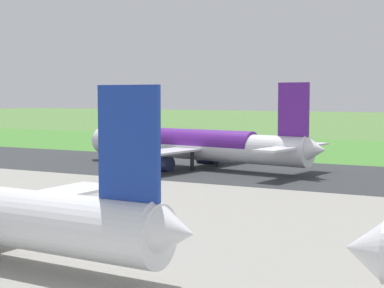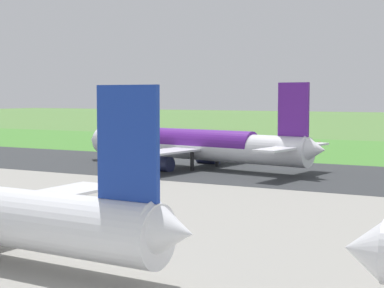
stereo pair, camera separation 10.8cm
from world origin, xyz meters
TOP-DOWN VIEW (x-y plane):
  - ground_plane at (0.00, 0.00)m, footprint 800.00×800.00m
  - runway_asphalt at (0.00, 0.00)m, footprint 600.00×35.95m
  - grass_verge_foreground at (0.00, -44.30)m, footprint 600.00×80.00m
  - airliner_main at (-2.07, 0.06)m, footprint 54.03×44.40m
  - service_car_followme at (-4.18, 26.59)m, footprint 2.36×4.40m
  - service_car_ops at (-11.78, 39.96)m, footprint 4.44×2.46m
  - no_stopping_sign at (-14.73, -39.59)m, footprint 0.60×0.10m
  - traffic_cone_orange at (-6.81, -45.13)m, footprint 0.40×0.40m

SIDE VIEW (x-z plane):
  - ground_plane at x=0.00m, z-range 0.00..0.00m
  - grass_verge_foreground at x=0.00m, z-range 0.00..0.04m
  - runway_asphalt at x=0.00m, z-range 0.00..0.06m
  - traffic_cone_orange at x=-6.81m, z-range 0.00..0.55m
  - service_car_followme at x=-4.18m, z-range 0.03..1.65m
  - service_car_ops at x=-11.78m, z-range 0.03..1.65m
  - no_stopping_sign at x=-14.73m, z-range 0.25..2.93m
  - airliner_main at x=-2.07m, z-range -3.59..12.29m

